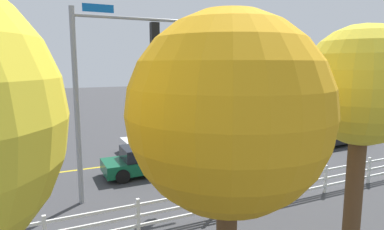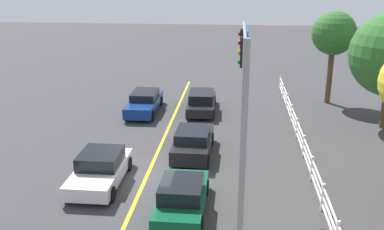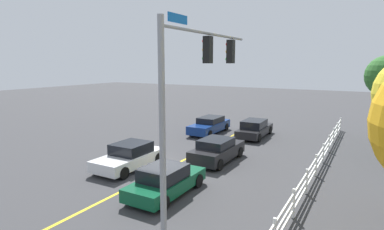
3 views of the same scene
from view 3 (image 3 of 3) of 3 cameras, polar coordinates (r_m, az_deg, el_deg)
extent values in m
plane|color=#38383A|center=(17.79, -4.77, -9.69)|extent=(120.00, 120.00, 0.00)
cube|color=gold|center=(21.05, 1.47, -6.63)|extent=(28.00, 0.16, 0.01)
cylinder|color=gray|center=(9.74, -5.35, -3.74)|extent=(0.20, 0.20, 7.17)
cylinder|color=gray|center=(12.29, 3.30, 14.39)|extent=(6.39, 0.12, 0.12)
cube|color=#0C59B2|center=(10.32, -2.56, 16.95)|extent=(1.10, 0.03, 0.28)
cube|color=black|center=(12.08, 2.87, 11.63)|extent=(0.32, 0.28, 1.00)
sphere|color=red|center=(12.17, 2.24, 13.13)|extent=(0.17, 0.17, 0.17)
sphere|color=orange|center=(12.15, 2.23, 11.62)|extent=(0.17, 0.17, 0.17)
sphere|color=#148C19|center=(12.14, 2.22, 10.11)|extent=(0.17, 0.17, 0.17)
cube|color=black|center=(14.04, 6.97, 11.24)|extent=(0.32, 0.28, 1.00)
sphere|color=red|center=(14.11, 6.42, 12.54)|extent=(0.17, 0.17, 0.17)
sphere|color=orange|center=(14.10, 6.40, 11.25)|extent=(0.17, 0.17, 0.17)
sphere|color=#148C19|center=(14.09, 6.37, 9.95)|extent=(0.17, 0.17, 0.17)
cube|color=silver|center=(18.09, -11.26, -7.80)|extent=(4.30, 1.93, 0.59)
cube|color=black|center=(18.08, -10.88, -5.85)|extent=(1.96, 1.72, 0.59)
cylinder|color=black|center=(16.55, -12.21, -10.18)|extent=(0.64, 0.22, 0.64)
cylinder|color=black|center=(17.74, -16.57, -9.02)|extent=(0.64, 0.22, 0.64)
cylinder|color=black|center=(18.70, -6.21, -7.73)|extent=(0.64, 0.22, 0.64)
cylinder|color=black|center=(19.76, -10.44, -6.90)|extent=(0.64, 0.22, 0.64)
cube|color=navy|center=(26.48, 3.13, -2.10)|extent=(4.80, 1.77, 0.67)
cube|color=black|center=(26.58, 3.37, -0.82)|extent=(2.33, 1.58, 0.46)
cylinder|color=black|center=(24.75, 3.13, -3.47)|extent=(0.64, 0.22, 0.64)
cylinder|color=black|center=(25.49, -0.14, -3.08)|extent=(0.64, 0.22, 0.64)
cylinder|color=black|center=(27.64, 6.14, -2.16)|extent=(0.64, 0.22, 0.64)
cylinder|color=black|center=(28.31, 3.13, -1.85)|extent=(0.64, 0.22, 0.64)
cube|color=black|center=(25.64, 11.21, -2.76)|extent=(4.66, 1.85, 0.58)
cube|color=black|center=(25.31, 11.10, -1.56)|extent=(2.36, 1.61, 0.59)
cylinder|color=black|center=(27.38, 10.57, -2.38)|extent=(0.65, 0.24, 0.64)
cylinder|color=black|center=(26.95, 13.81, -2.67)|extent=(0.65, 0.24, 0.64)
cylinder|color=black|center=(24.47, 8.32, -3.70)|extent=(0.65, 0.24, 0.64)
cylinder|color=black|center=(23.99, 11.92, -4.07)|extent=(0.65, 0.24, 0.64)
cube|color=black|center=(19.04, 4.59, -6.60)|extent=(4.26, 1.84, 0.71)
cube|color=black|center=(18.70, 4.33, -5.01)|extent=(2.09, 1.63, 0.47)
cylinder|color=black|center=(20.70, 4.30, -6.03)|extent=(0.64, 0.23, 0.64)
cylinder|color=black|center=(20.05, 8.55, -6.61)|extent=(0.64, 0.23, 0.64)
cylinder|color=black|center=(18.27, 0.22, -8.09)|extent=(0.64, 0.23, 0.64)
cylinder|color=black|center=(17.53, 4.92, -8.89)|extent=(0.64, 0.23, 0.64)
cube|color=#0C4C2D|center=(14.43, -4.62, -12.19)|extent=(4.17, 1.76, 0.56)
cube|color=black|center=(14.07, -5.14, -10.31)|extent=(1.95, 1.58, 0.57)
cylinder|color=black|center=(16.02, -4.14, -10.65)|extent=(0.64, 0.22, 0.64)
cylinder|color=black|center=(15.21, 1.08, -11.73)|extent=(0.64, 0.22, 0.64)
cylinder|color=black|center=(13.94, -10.87, -13.93)|extent=(0.64, 0.22, 0.64)
cylinder|color=black|center=(13.00, -5.20, -15.56)|extent=(0.64, 0.22, 0.64)
cube|color=white|center=(30.35, 25.12, -1.48)|extent=(0.10, 0.10, 1.15)
cube|color=white|center=(27.80, 24.65, -2.36)|extent=(0.10, 0.10, 1.15)
cube|color=white|center=(25.26, 24.08, -3.42)|extent=(0.10, 0.10, 1.15)
cube|color=white|center=(22.73, 23.38, -4.72)|extent=(0.10, 0.10, 1.15)
cube|color=white|center=(20.22, 22.51, -6.34)|extent=(0.10, 0.10, 1.15)
cube|color=white|center=(17.74, 21.38, -8.42)|extent=(0.10, 0.10, 1.15)
cube|color=white|center=(15.30, 19.88, -11.15)|extent=(0.10, 0.10, 1.15)
cube|color=white|center=(12.92, 17.75, -14.90)|extent=(0.10, 0.10, 1.15)
cube|color=white|center=(17.64, 21.46, -7.25)|extent=(26.00, 0.06, 0.09)
cube|color=white|center=(17.74, 21.39, -8.34)|extent=(26.00, 0.06, 0.09)
cube|color=white|center=(17.83, 21.33, -9.32)|extent=(26.00, 0.06, 0.09)
cylinder|color=brown|center=(26.95, 31.13, -0.35)|extent=(0.38, 0.38, 3.78)
camera|label=1|loc=(9.52, 76.69, -1.47)|focal=30.86mm
camera|label=2|loc=(7.50, -96.81, 23.11)|focal=40.74mm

